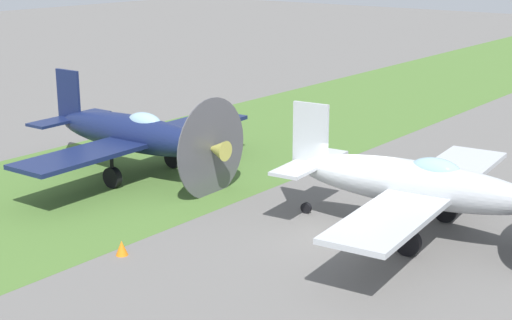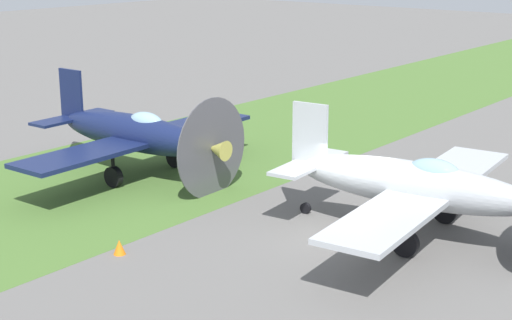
{
  "view_description": "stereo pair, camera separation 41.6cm",
  "coord_description": "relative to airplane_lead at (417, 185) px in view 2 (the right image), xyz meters",
  "views": [
    {
      "loc": [
        19.76,
        12.0,
        8.64
      ],
      "look_at": [
        -0.41,
        -3.87,
        1.48
      ],
      "focal_mm": 54.37,
      "sensor_mm": 36.0,
      "label": 1
    },
    {
      "loc": [
        19.5,
        12.33,
        8.64
      ],
      "look_at": [
        -0.41,
        -3.87,
        1.48
      ],
      "focal_mm": 54.37,
      "sensor_mm": 36.0,
      "label": 2
    }
  ],
  "objects": [
    {
      "name": "ground_plane",
      "position": [
        0.85,
        -2.03,
        -1.64
      ],
      "size": [
        160.0,
        160.0,
        0.0
      ],
      "primitive_type": "plane",
      "color": "#605E5B"
    },
    {
      "name": "runway_marker_cone",
      "position": [
        6.68,
        -5.91,
        -1.42
      ],
      "size": [
        0.36,
        0.36,
        0.44
      ],
      "primitive_type": "cone",
      "color": "orange",
      "rests_on": "ground"
    },
    {
      "name": "airplane_lead",
      "position": [
        0.0,
        0.0,
        0.0
      ],
      "size": [
        11.06,
        8.77,
        3.92
      ],
      "rotation": [
        0.0,
        0.0,
        0.11
      ],
      "color": "#B2B7BC",
      "rests_on": "ground"
    },
    {
      "name": "airplane_wingman",
      "position": [
        0.85,
        -11.44,
        0.01
      ],
      "size": [
        11.04,
        8.76,
        3.95
      ],
      "rotation": [
        0.0,
        0.0,
        0.04
      ],
      "color": "#141E47",
      "rests_on": "ground"
    },
    {
      "name": "grass_verge",
      "position": [
        0.85,
        -11.84,
        -1.64
      ],
      "size": [
        120.0,
        11.0,
        0.01
      ],
      "primitive_type": "cube",
      "color": "#476B2D",
      "rests_on": "ground"
    }
  ]
}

